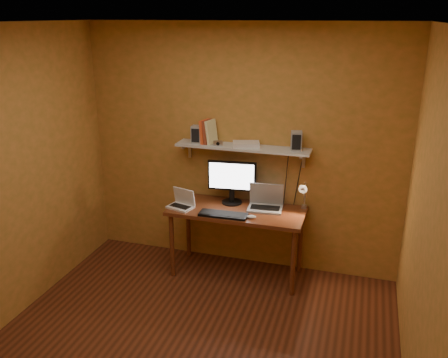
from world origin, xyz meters
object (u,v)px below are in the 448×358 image
(keyboard, at_px, (223,215))
(monitor, at_px, (232,180))
(speaker_left, at_px, (197,134))
(speaker_right, at_px, (296,141))
(desk, at_px, (237,217))
(laptop, at_px, (266,202))
(wall_shelf, at_px, (243,148))
(router, at_px, (246,144))
(mouse, at_px, (252,217))
(desk_lamp, at_px, (304,193))
(shelf_camera, at_px, (218,143))
(netbook, at_px, (182,202))

(keyboard, bearing_deg, monitor, 90.41)
(speaker_left, height_order, speaker_right, speaker_right)
(monitor, xyz_separation_m, speaker_left, (-0.40, 0.03, 0.46))
(desk, bearing_deg, laptop, 23.10)
(wall_shelf, distance_m, speaker_left, 0.51)
(keyboard, relative_size, router, 1.78)
(wall_shelf, height_order, speaker_right, speaker_right)
(router, bearing_deg, laptop, -18.00)
(speaker_left, bearing_deg, keyboard, -48.01)
(monitor, height_order, laptop, monitor)
(mouse, relative_size, speaker_left, 0.50)
(laptop, bearing_deg, desk_lamp, -3.71)
(speaker_right, relative_size, router, 0.71)
(mouse, bearing_deg, monitor, 119.71)
(keyboard, relative_size, mouse, 5.25)
(speaker_right, xyz_separation_m, shelf_camera, (-0.79, -0.07, -0.07))
(desk, distance_m, keyboard, 0.24)
(desk, xyz_separation_m, wall_shelf, (-0.00, 0.19, 0.69))
(desk, relative_size, wall_shelf, 1.00)
(netbook, xyz_separation_m, speaker_left, (0.07, 0.29, 0.66))
(monitor, bearing_deg, laptop, -10.97)
(desk, height_order, speaker_left, speaker_left)
(desk_lamp, bearing_deg, speaker_left, 177.32)
(netbook, xyz_separation_m, mouse, (0.76, -0.07, -0.04))
(desk_lamp, distance_m, router, 0.76)
(speaker_left, bearing_deg, laptop, -9.44)
(laptop, height_order, desk_lamp, desk_lamp)
(mouse, bearing_deg, shelf_camera, 132.88)
(mouse, relative_size, speaker_right, 0.48)
(keyboard, xyz_separation_m, speaker_left, (-0.41, 0.38, 0.70))
(wall_shelf, bearing_deg, laptop, -15.44)
(monitor, xyz_separation_m, netbook, (-0.46, -0.26, -0.21))
(laptop, relative_size, router, 1.37)
(monitor, xyz_separation_m, mouse, (0.30, -0.33, -0.24))
(netbook, height_order, keyboard, netbook)
(netbook, height_order, router, router)
(netbook, distance_m, keyboard, 0.49)
(keyboard, distance_m, desk_lamp, 0.84)
(mouse, xyz_separation_m, shelf_camera, (-0.44, 0.31, 0.64))
(keyboard, distance_m, mouse, 0.29)
(monitor, bearing_deg, mouse, -53.94)
(speaker_right, relative_size, shelf_camera, 1.97)
(desk, xyz_separation_m, shelf_camera, (-0.24, 0.13, 0.74))
(router, bearing_deg, desk_lamp, -6.34)
(netbook, height_order, speaker_left, speaker_left)
(netbook, height_order, mouse, netbook)
(monitor, height_order, keyboard, monitor)
(desk_lamp, bearing_deg, router, 173.66)
(wall_shelf, relative_size, shelf_camera, 14.35)
(desk, relative_size, speaker_left, 7.64)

